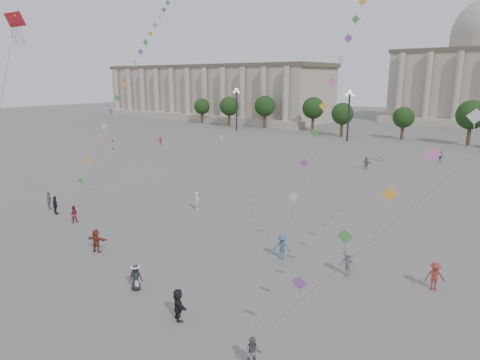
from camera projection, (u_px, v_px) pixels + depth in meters
The scene contains 24 objects.
ground at pixel (109, 283), 28.09m from camera, with size 360.00×360.00×0.00m, color #5F5B59.
hall_west at pixel (211, 92), 142.98m from camera, with size 84.00×26.22×17.20m.
tree_row at pixel (435, 117), 86.56m from camera, with size 137.12×5.12×8.00m.
lamp_post_far_west at pixel (236, 101), 106.95m from camera, with size 2.00×0.90×10.65m.
lamp_post_mid_west at pixel (349, 106), 88.97m from camera, with size 2.00×0.90×10.65m.
person_crowd_0 at pixel (440, 157), 67.86m from camera, with size 1.04×0.44×1.78m, color navy.
person_crowd_1 at pixel (113, 144), 80.22m from camera, with size 0.94×0.73×1.94m, color #B0B0AC.
person_crowd_2 at pixel (161, 141), 84.85m from camera, with size 1.08×0.62×1.66m, color maroon.
person_crowd_3 at pixel (178, 305), 23.57m from camera, with size 1.72×0.55×1.85m, color black.
person_crowd_4 at pixel (380, 155), 69.12m from camera, with size 1.74×0.55×1.88m, color silver.
person_crowd_6 at pixel (347, 263), 28.77m from camera, with size 1.23×0.71×1.90m, color slate.
person_crowd_8 at pixel (435, 276), 26.92m from camera, with size 1.20×0.69×1.85m, color maroon.
person_crowd_10 at pixel (222, 139), 88.04m from camera, with size 0.59×0.39×1.63m, color silver.
person_crowd_12 at pixel (366, 163), 62.75m from camera, with size 1.68×0.54×1.82m, color slate.
person_crowd_13 at pixel (197, 201), 43.52m from camera, with size 0.66×0.44×1.82m, color silver.
tourist_2 at pixel (96, 241), 32.82m from camera, with size 1.72×0.55×1.85m, color maroon.
tourist_3 at pixel (49, 201), 43.51m from camera, with size 1.06×0.44×1.82m, color slate.
tourist_4 at pixel (55, 205), 41.93m from camera, with size 1.08×0.45×1.84m, color black.
kite_flyer_0 at pixel (74, 214), 39.52m from camera, with size 0.79×0.61×1.62m, color maroon.
kite_flyer_1 at pixel (282, 247), 31.47m from camera, with size 1.24×0.71×1.91m, color #345777.
kite_flyer_2 at pixel (253, 353), 19.61m from camera, with size 0.78×0.61×1.60m, color #57565B.
hat_person at pixel (136, 277), 26.94m from camera, with size 0.98×0.87×1.69m.
dragon_kite at pixel (16, 31), 33.30m from camera, with size 3.72×3.80×18.10m.
kite_train_west at pixel (162, 18), 58.15m from camera, with size 21.41×40.98×59.02m.
Camera 1 is at (22.64, -14.97, 13.12)m, focal length 32.00 mm.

